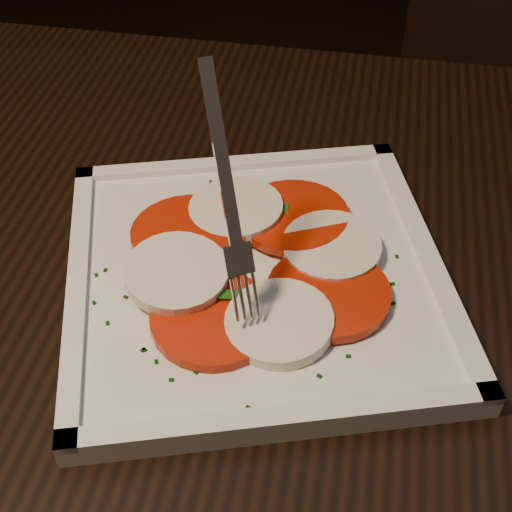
% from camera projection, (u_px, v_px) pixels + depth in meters
% --- Properties ---
extents(ground, '(6.00, 6.00, 0.00)m').
position_uv_depth(ground, '(406.00, 505.00, 1.22)').
color(ground, black).
rests_on(ground, ground).
extents(table, '(1.23, 0.84, 0.75)m').
position_uv_depth(table, '(357.00, 387.00, 0.61)').
color(table, black).
rests_on(table, ground).
extents(chair, '(0.50, 0.50, 0.93)m').
position_uv_depth(chair, '(509.00, 80.00, 1.21)').
color(chair, black).
rests_on(chair, ground).
extents(plate, '(0.37, 0.37, 0.01)m').
position_uv_depth(plate, '(256.00, 277.00, 0.56)').
color(plate, white).
rests_on(plate, table).
extents(caprese_salad, '(0.23, 0.23, 0.02)m').
position_uv_depth(caprese_salad, '(256.00, 262.00, 0.55)').
color(caprese_salad, red).
rests_on(caprese_salad, plate).
extents(fork, '(0.07, 0.08, 0.16)m').
position_uv_depth(fork, '(223.00, 186.00, 0.47)').
color(fork, white).
rests_on(fork, caprese_salad).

